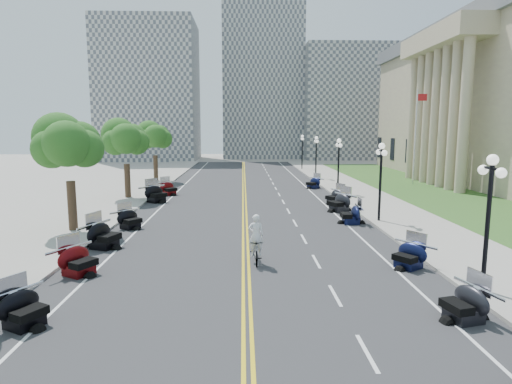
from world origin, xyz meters
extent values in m
plane|color=gray|center=(0.00, 0.00, 0.00)|extent=(160.00, 160.00, 0.00)
cube|color=#333335|center=(0.00, 10.00, 0.00)|extent=(16.00, 90.00, 0.01)
cube|color=yellow|center=(-0.12, 10.00, 0.01)|extent=(0.12, 90.00, 0.00)
cube|color=yellow|center=(0.12, 10.00, 0.01)|extent=(0.12, 90.00, 0.00)
cube|color=white|center=(6.40, 10.00, 0.01)|extent=(0.12, 90.00, 0.00)
cube|color=white|center=(-6.40, 10.00, 0.01)|extent=(0.12, 90.00, 0.00)
cube|color=white|center=(3.20, -12.00, 0.01)|extent=(0.12, 2.00, 0.00)
cube|color=white|center=(3.20, -8.00, 0.01)|extent=(0.12, 2.00, 0.00)
cube|color=white|center=(3.20, -4.00, 0.01)|extent=(0.12, 2.00, 0.00)
cube|color=white|center=(3.20, 0.00, 0.01)|extent=(0.12, 2.00, 0.00)
cube|color=white|center=(3.20, 4.00, 0.01)|extent=(0.12, 2.00, 0.00)
cube|color=white|center=(3.20, 8.00, 0.01)|extent=(0.12, 2.00, 0.00)
cube|color=white|center=(3.20, 12.00, 0.01)|extent=(0.12, 2.00, 0.00)
cube|color=white|center=(3.20, 16.00, 0.01)|extent=(0.12, 2.00, 0.00)
cube|color=white|center=(3.20, 20.00, 0.01)|extent=(0.12, 2.00, 0.00)
cube|color=white|center=(3.20, 24.00, 0.01)|extent=(0.12, 2.00, 0.00)
cube|color=white|center=(3.20, 28.00, 0.01)|extent=(0.12, 2.00, 0.00)
cube|color=white|center=(3.20, 32.00, 0.01)|extent=(0.12, 2.00, 0.00)
cube|color=white|center=(3.20, 36.00, 0.01)|extent=(0.12, 2.00, 0.00)
cube|color=white|center=(3.20, 40.00, 0.01)|extent=(0.12, 2.00, 0.00)
cube|color=white|center=(3.20, 44.00, 0.01)|extent=(0.12, 2.00, 0.00)
cube|color=white|center=(3.20, 48.00, 0.01)|extent=(0.12, 2.00, 0.00)
cube|color=white|center=(3.20, 52.00, 0.01)|extent=(0.12, 2.00, 0.00)
cube|color=#9E9991|center=(10.50, 10.00, 0.07)|extent=(5.00, 90.00, 0.15)
cube|color=#9E9991|center=(-10.50, 10.00, 0.07)|extent=(5.00, 90.00, 0.15)
cube|color=#356023|center=(17.50, 18.00, 0.05)|extent=(9.00, 60.00, 0.10)
cube|color=gray|center=(-18.00, 62.00, 13.00)|extent=(18.00, 14.00, 26.00)
cube|color=gray|center=(4.00, 68.00, 15.00)|extent=(16.00, 12.00, 30.00)
cube|color=gray|center=(22.00, 65.00, 11.00)|extent=(20.00, 14.00, 22.00)
imported|color=#A51414|center=(0.45, -4.21, 0.57)|extent=(0.58, 1.91, 1.14)
imported|color=white|center=(0.45, -4.21, 2.10)|extent=(0.70, 0.46, 1.91)
camera|label=1|loc=(-0.11, -22.63, 5.97)|focal=30.00mm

